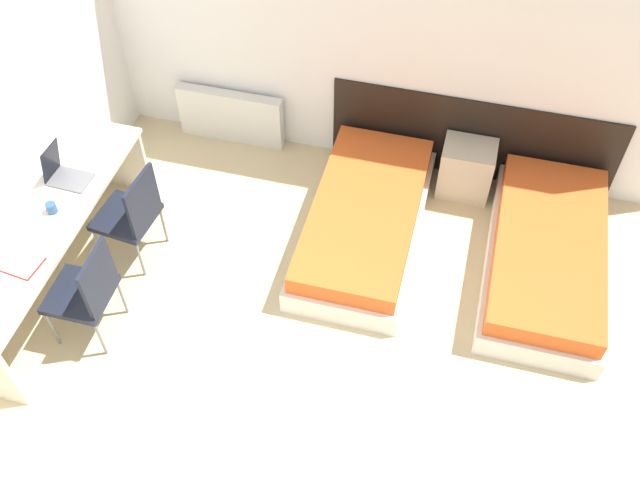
{
  "coord_description": "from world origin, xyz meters",
  "views": [
    {
      "loc": [
        0.92,
        -1.53,
        4.87
      ],
      "look_at": [
        0.0,
        2.01,
        0.55
      ],
      "focal_mm": 40.0,
      "sensor_mm": 36.0,
      "label": 1
    }
  ],
  "objects_px": {
    "chair_near_laptop": "(132,213)",
    "nightstand": "(466,169)",
    "bed_near_window": "(364,221)",
    "laptop": "(64,173)",
    "bed_near_door": "(546,256)",
    "chair_near_notebook": "(87,290)"
  },
  "relations": [
    {
      "from": "bed_near_window",
      "to": "laptop",
      "type": "relative_size",
      "value": 5.8
    },
    {
      "from": "bed_near_door",
      "to": "chair_near_laptop",
      "type": "height_order",
      "value": "chair_near_laptop"
    },
    {
      "from": "bed_near_door",
      "to": "nightstand",
      "type": "distance_m",
      "value": 1.13
    },
    {
      "from": "nightstand",
      "to": "laptop",
      "type": "bearing_deg",
      "value": -155.07
    },
    {
      "from": "nightstand",
      "to": "laptop",
      "type": "distance_m",
      "value": 3.53
    },
    {
      "from": "bed_near_door",
      "to": "laptop",
      "type": "height_order",
      "value": "laptop"
    },
    {
      "from": "bed_near_door",
      "to": "chair_near_laptop",
      "type": "xyz_separation_m",
      "value": [
        -3.4,
        -0.7,
        0.34
      ]
    },
    {
      "from": "bed_near_window",
      "to": "bed_near_door",
      "type": "bearing_deg",
      "value": 0.0
    },
    {
      "from": "bed_near_door",
      "to": "chair_near_notebook",
      "type": "height_order",
      "value": "chair_near_notebook"
    },
    {
      "from": "chair_near_laptop",
      "to": "nightstand",
      "type": "bearing_deg",
      "value": 35.77
    },
    {
      "from": "bed_near_window",
      "to": "nightstand",
      "type": "relative_size",
      "value": 3.72
    },
    {
      "from": "chair_near_laptop",
      "to": "chair_near_notebook",
      "type": "relative_size",
      "value": 1.0
    },
    {
      "from": "nightstand",
      "to": "chair_near_notebook",
      "type": "distance_m",
      "value": 3.51
    },
    {
      "from": "chair_near_notebook",
      "to": "bed_near_window",
      "type": "bearing_deg",
      "value": 38.8
    },
    {
      "from": "nightstand",
      "to": "chair_near_laptop",
      "type": "xyz_separation_m",
      "value": [
        -2.62,
        -1.5,
        0.27
      ]
    },
    {
      "from": "bed_near_window",
      "to": "chair_near_notebook",
      "type": "height_order",
      "value": "chair_near_notebook"
    },
    {
      "from": "bed_near_door",
      "to": "nightstand",
      "type": "bearing_deg",
      "value": 134.4
    },
    {
      "from": "bed_near_door",
      "to": "chair_near_laptop",
      "type": "bearing_deg",
      "value": -168.4
    },
    {
      "from": "chair_near_laptop",
      "to": "chair_near_notebook",
      "type": "bearing_deg",
      "value": -84.07
    },
    {
      "from": "bed_near_door",
      "to": "chair_near_notebook",
      "type": "distance_m",
      "value": 3.74
    },
    {
      "from": "bed_near_window",
      "to": "chair_near_notebook",
      "type": "xyz_separation_m",
      "value": [
        -1.83,
        -1.51,
        0.34
      ]
    },
    {
      "from": "chair_near_notebook",
      "to": "nightstand",
      "type": "bearing_deg",
      "value": 40.72
    }
  ]
}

